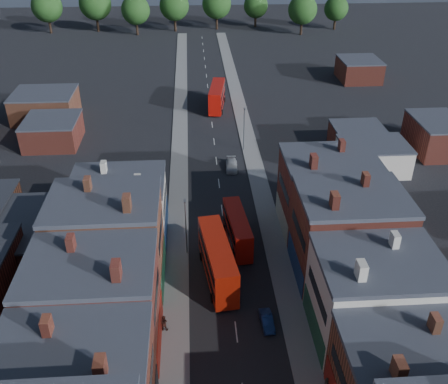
{
  "coord_description": "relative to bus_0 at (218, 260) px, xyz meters",
  "views": [
    {
      "loc": [
        -3.83,
        -21.9,
        40.18
      ],
      "look_at": [
        0.0,
        35.7,
        5.71
      ],
      "focal_mm": 40.0,
      "sensor_mm": 36.0,
      "label": 1
    }
  ],
  "objects": [
    {
      "name": "bus_2",
      "position": [
        3.0,
        56.44,
        -0.11
      ],
      "size": [
        4.22,
        11.88,
        5.02
      ],
      "rotation": [
        0.0,
        0.0,
        -0.14
      ],
      "color": "#AD0E07",
      "rests_on": "ground"
    },
    {
      "name": "bus_0",
      "position": [
        0.0,
        0.0,
        0.0
      ],
      "size": [
        4.32,
        12.36,
        5.22
      ],
      "rotation": [
        0.0,
        0.0,
        0.13
      ],
      "color": "red",
      "rests_on": "ground"
    },
    {
      "name": "ped_3",
      "position": [
        9.2,
        -16.75,
        -1.84
      ],
      "size": [
        0.62,
        1.06,
        1.71
      ],
      "primitive_type": "imported",
      "rotation": [
        0.0,
        0.0,
        1.4
      ],
      "color": "#514E46",
      "rests_on": "pavement_east"
    },
    {
      "name": "car_2",
      "position": [
        -0.17,
        10.76,
        -2.26
      ],
      "size": [
        2.26,
        4.19,
        1.12
      ],
      "primitive_type": "imported",
      "rotation": [
        0.0,
        0.0,
        -0.11
      ],
      "color": "black",
      "rests_on": "ground"
    },
    {
      "name": "lamp_post_3",
      "position": [
        6.7,
        35.19,
        1.88
      ],
      "size": [
        0.25,
        0.7,
        8.12
      ],
      "color": "slate",
      "rests_on": "ground"
    },
    {
      "name": "car_3",
      "position": [
        3.94,
        28.09,
        -2.13
      ],
      "size": [
        2.16,
        4.82,
        1.37
      ],
      "primitive_type": "imported",
      "rotation": [
        0.0,
        0.0,
        -0.05
      ],
      "color": "beige",
      "rests_on": "ground"
    },
    {
      "name": "pavement_east",
      "position": [
        8.0,
        25.19,
        -2.76
      ],
      "size": [
        3.0,
        200.0,
        0.12
      ],
      "primitive_type": "cube",
      "color": "gray",
      "rests_on": "ground"
    },
    {
      "name": "car_1",
      "position": [
        4.91,
        -7.96,
        -2.24
      ],
      "size": [
        1.44,
        3.57,
        1.15
      ],
      "primitive_type": "imported",
      "rotation": [
        0.0,
        0.0,
        0.06
      ],
      "color": "navy",
      "rests_on": "ground"
    },
    {
      "name": "bus_1",
      "position": [
        3.0,
        6.95,
        -0.49
      ],
      "size": [
        3.23,
        10.16,
        4.31
      ],
      "rotation": [
        0.0,
        0.0,
        0.1
      ],
      "color": "#A71209",
      "rests_on": "ground"
    },
    {
      "name": "ped_1",
      "position": [
        -6.2,
        -8.03,
        -1.76
      ],
      "size": [
        0.96,
        0.59,
        1.88
      ],
      "primitive_type": "imported",
      "rotation": [
        0.0,
        0.0,
        3.04
      ],
      "color": "#3F1F19",
      "rests_on": "pavement_west"
    },
    {
      "name": "pavement_west",
      "position": [
        -5.0,
        25.19,
        -2.76
      ],
      "size": [
        3.0,
        200.0,
        0.12
      ],
      "primitive_type": "cube",
      "color": "gray",
      "rests_on": "ground"
    },
    {
      "name": "lamp_post_2",
      "position": [
        -3.7,
        5.19,
        1.88
      ],
      "size": [
        0.25,
        0.7,
        8.12
      ],
      "color": "slate",
      "rests_on": "ground"
    }
  ]
}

